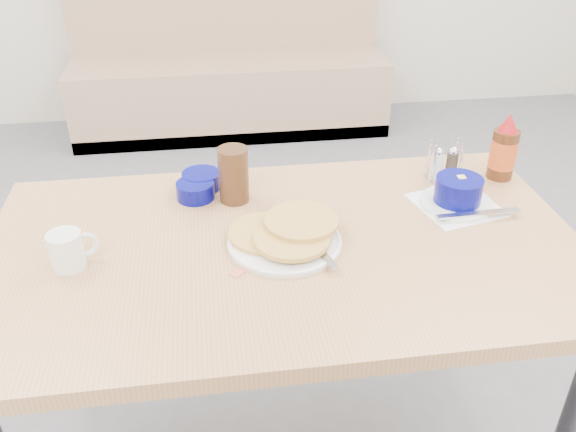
{
  "coord_description": "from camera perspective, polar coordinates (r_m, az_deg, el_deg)",
  "views": [
    {
      "loc": [
        -0.16,
        -0.92,
        1.56
      ],
      "look_at": [
        0.01,
        0.27,
        0.82
      ],
      "focal_mm": 38.0,
      "sensor_mm": 36.0,
      "label": 1
    }
  ],
  "objects": [
    {
      "name": "booth_bench",
      "position": [
        3.9,
        -5.5,
        13.27
      ],
      "size": [
        1.9,
        0.56,
        1.22
      ],
      "color": "tan",
      "rests_on": "ground"
    },
    {
      "name": "dining_table",
      "position": [
        1.46,
        -0.23,
        -4.58
      ],
      "size": [
        1.4,
        0.8,
        0.76
      ],
      "color": "tan",
      "rests_on": "ground"
    },
    {
      "name": "pancake_plate",
      "position": [
        1.42,
        -0.22,
        -1.89
      ],
      "size": [
        0.27,
        0.27,
        0.05
      ],
      "rotation": [
        0.0,
        0.0,
        -0.05
      ],
      "color": "white",
      "rests_on": "dining_table"
    },
    {
      "name": "coffee_mug",
      "position": [
        1.42,
        -19.88,
        -2.96
      ],
      "size": [
        0.11,
        0.07,
        0.08
      ],
      "rotation": [
        0.0,
        0.0,
        0.38
      ],
      "color": "white",
      "rests_on": "dining_table"
    },
    {
      "name": "grits_setting",
      "position": [
        1.62,
        15.62,
        1.96
      ],
      "size": [
        0.26,
        0.24,
        0.08
      ],
      "rotation": [
        0.0,
        0.0,
        0.24
      ],
      "color": "white",
      "rests_on": "dining_table"
    },
    {
      "name": "creamer_bowl",
      "position": [
        1.66,
        -8.11,
        3.3
      ],
      "size": [
        0.1,
        0.1,
        0.05
      ],
      "rotation": [
        0.0,
        0.0,
        -0.43
      ],
      "color": "#040666",
      "rests_on": "dining_table"
    },
    {
      "name": "butter_bowl",
      "position": [
        1.62,
        -8.65,
        2.38
      ],
      "size": [
        0.1,
        0.1,
        0.05
      ],
      "rotation": [
        0.0,
        0.0,
        0.36
      ],
      "color": "#040666",
      "rests_on": "dining_table"
    },
    {
      "name": "amber_tumbler",
      "position": [
        1.57,
        -5.11,
        3.86
      ],
      "size": [
        0.08,
        0.08,
        0.15
      ],
      "primitive_type": "cylinder",
      "rotation": [
        0.0,
        0.0,
        -0.08
      ],
      "color": "#3F2514",
      "rests_on": "dining_table"
    },
    {
      "name": "condiment_caddy",
      "position": [
        1.75,
        14.39,
        4.59
      ],
      "size": [
        0.09,
        0.05,
        0.11
      ],
      "rotation": [
        0.0,
        0.0,
        -0.01
      ],
      "color": "silver",
      "rests_on": "dining_table"
    },
    {
      "name": "syrup_bottle",
      "position": [
        1.78,
        19.53,
        5.79
      ],
      "size": [
        0.07,
        0.07,
        0.19
      ],
      "rotation": [
        0.0,
        0.0,
        0.2
      ],
      "color": "#47230F",
      "rests_on": "dining_table"
    },
    {
      "name": "sugar_wrapper",
      "position": [
        1.34,
        -4.65,
        -5.22
      ],
      "size": [
        0.05,
        0.05,
        0.0
      ],
      "primitive_type": "cube",
      "rotation": [
        0.0,
        0.0,
        0.83
      ],
      "color": "#D46446",
      "rests_on": "dining_table"
    }
  ]
}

